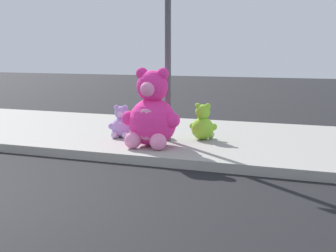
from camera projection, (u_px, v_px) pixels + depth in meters
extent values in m
cube|color=#9E9B93|center=(137.00, 135.00, 10.30)|extent=(28.00, 4.40, 0.15)
cylinder|color=#4C4C51|center=(168.00, 52.00, 8.95)|extent=(0.11, 0.11, 3.20)
sphere|color=#F22D93|center=(153.00, 122.00, 8.64)|extent=(0.82, 0.82, 0.82)
ellipsoid|color=pink|center=(146.00, 124.00, 8.37)|extent=(0.46, 0.21, 0.53)
sphere|color=#F22D93|center=(152.00, 86.00, 8.55)|extent=(0.54, 0.54, 0.54)
sphere|color=pink|center=(148.00, 89.00, 8.34)|extent=(0.25, 0.25, 0.25)
sphere|color=#F22D93|center=(163.00, 74.00, 8.46)|extent=(0.21, 0.21, 0.21)
sphere|color=#F22D93|center=(172.00, 120.00, 8.42)|extent=(0.26, 0.26, 0.26)
sphere|color=pink|center=(158.00, 142.00, 8.29)|extent=(0.28, 0.28, 0.28)
sphere|color=#F22D93|center=(142.00, 73.00, 8.58)|extent=(0.21, 0.21, 0.21)
sphere|color=#F22D93|center=(129.00, 118.00, 8.66)|extent=(0.26, 0.26, 0.26)
sphere|color=pink|center=(133.00, 140.00, 8.43)|extent=(0.28, 0.28, 0.28)
sphere|color=#B28CD8|center=(121.00, 127.00, 9.54)|extent=(0.38, 0.38, 0.38)
ellipsoid|color=silver|center=(120.00, 128.00, 9.40)|extent=(0.22, 0.14, 0.24)
sphere|color=#B28CD8|center=(121.00, 113.00, 9.50)|extent=(0.25, 0.25, 0.25)
sphere|color=silver|center=(120.00, 114.00, 9.39)|extent=(0.11, 0.11, 0.11)
sphere|color=#B28CD8|center=(126.00, 107.00, 9.47)|extent=(0.09, 0.09, 0.09)
sphere|color=#B28CD8|center=(130.00, 126.00, 9.47)|extent=(0.12, 0.12, 0.12)
sphere|color=silver|center=(125.00, 135.00, 9.39)|extent=(0.13, 0.13, 0.13)
sphere|color=#B28CD8|center=(116.00, 107.00, 9.49)|extent=(0.09, 0.09, 0.09)
sphere|color=#B28CD8|center=(111.00, 126.00, 9.50)|extent=(0.12, 0.12, 0.12)
sphere|color=silver|center=(114.00, 135.00, 9.41)|extent=(0.13, 0.13, 0.13)
sphere|color=teal|center=(150.00, 123.00, 9.96)|extent=(0.41, 0.41, 0.41)
ellipsoid|color=#7BBFBC|center=(144.00, 124.00, 9.86)|extent=(0.25, 0.17, 0.27)
sphere|color=teal|center=(150.00, 108.00, 9.92)|extent=(0.27, 0.27, 0.27)
sphere|color=#7BBFBC|center=(145.00, 109.00, 9.84)|extent=(0.12, 0.12, 0.12)
sphere|color=teal|center=(153.00, 102.00, 9.84)|extent=(0.10, 0.10, 0.10)
sphere|color=teal|center=(155.00, 123.00, 9.79)|extent=(0.13, 0.13, 0.13)
sphere|color=#7BBFBC|center=(147.00, 132.00, 9.78)|extent=(0.14, 0.14, 0.14)
sphere|color=teal|center=(146.00, 102.00, 9.97)|extent=(0.10, 0.10, 0.10)
sphere|color=teal|center=(141.00, 121.00, 10.06)|extent=(0.13, 0.13, 0.13)
sphere|color=#7BBFBC|center=(139.00, 130.00, 9.94)|extent=(0.14, 0.14, 0.14)
sphere|color=#8CD133|center=(203.00, 128.00, 9.28)|extent=(0.41, 0.41, 0.41)
ellipsoid|color=#B8DE87|center=(204.00, 127.00, 9.42)|extent=(0.23, 0.11, 0.27)
sphere|color=#8CD133|center=(203.00, 112.00, 9.23)|extent=(0.27, 0.27, 0.27)
sphere|color=#B8DE87|center=(204.00, 112.00, 9.35)|extent=(0.12, 0.12, 0.12)
sphere|color=#8CD133|center=(198.00, 106.00, 9.25)|extent=(0.10, 0.10, 0.10)
sphere|color=#8CD133|center=(193.00, 126.00, 9.38)|extent=(0.13, 0.13, 0.13)
sphere|color=#B8DE87|center=(199.00, 134.00, 9.50)|extent=(0.14, 0.14, 0.14)
sphere|color=#8CD133|center=(208.00, 106.00, 9.19)|extent=(0.10, 0.10, 0.10)
sphere|color=#8CD133|center=(214.00, 127.00, 9.27)|extent=(0.13, 0.13, 0.13)
sphere|color=#B8DE87|center=(211.00, 135.00, 9.43)|extent=(0.14, 0.14, 0.14)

